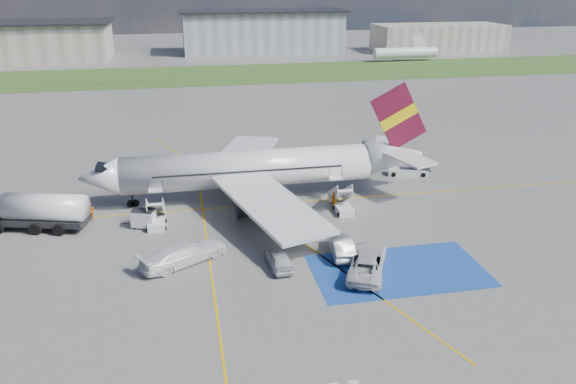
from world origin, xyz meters
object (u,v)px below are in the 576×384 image
at_px(car_silver_b, 341,246).
at_px(van_white_b, 184,251).
at_px(van_white_a, 368,258).
at_px(gpu_cart, 144,220).
at_px(belt_loader, 408,172).
at_px(fuel_tanker, 33,214).
at_px(car_silver_a, 279,259).
at_px(airliner, 262,168).

bearing_deg(car_silver_b, van_white_b, 0.67).
bearing_deg(van_white_a, gpu_cart, -9.70).
bearing_deg(belt_loader, fuel_tanker, -155.14).
bearing_deg(van_white_a, fuel_tanker, -1.95).
bearing_deg(fuel_tanker, van_white_a, -10.47).
xyz_separation_m(car_silver_a, car_silver_b, (5.65, 1.10, 0.07)).
xyz_separation_m(fuel_tanker, car_silver_b, (27.00, -10.67, -0.68)).
height_order(car_silver_a, car_silver_b, car_silver_b).
bearing_deg(airliner, belt_loader, 11.98).
bearing_deg(belt_loader, van_white_a, -105.72).
relative_size(fuel_tanker, van_white_b, 1.84).
distance_m(airliner, van_white_b, 15.99).
xyz_separation_m(airliner, car_silver_b, (4.68, -14.42, -2.59)).
height_order(airliner, car_silver_b, airliner).
height_order(airliner, van_white_b, airliner).
bearing_deg(car_silver_a, van_white_b, -20.65).
xyz_separation_m(car_silver_b, van_white_b, (-13.25, 1.11, 0.34)).
bearing_deg(van_white_a, car_silver_b, -43.02).
bearing_deg(fuel_tanker, van_white_b, -19.41).
distance_m(belt_loader, van_white_b, 31.89).
height_order(gpu_cart, car_silver_b, gpu_cart).
relative_size(car_silver_a, car_silver_b, 0.88).
height_order(fuel_tanker, belt_loader, fuel_tanker).
height_order(airliner, car_silver_a, airliner).
height_order(car_silver_a, van_white_b, van_white_b).
bearing_deg(fuel_tanker, airliner, 24.94).
xyz_separation_m(airliner, car_silver_a, (-0.97, -15.51, -2.66)).
height_order(belt_loader, van_white_b, van_white_b).
height_order(fuel_tanker, van_white_a, fuel_tanker).
relative_size(airliner, fuel_tanker, 3.44).
bearing_deg(airliner, van_white_a, -71.09).
height_order(gpu_cart, belt_loader, gpu_cart).
bearing_deg(van_white_b, fuel_tanker, 25.27).
distance_m(airliner, van_white_a, 18.61).
bearing_deg(gpu_cart, car_silver_a, -23.07).
bearing_deg(gpu_cart, fuel_tanker, -170.27).
relative_size(fuel_tanker, gpu_cart, 4.34).
bearing_deg(belt_loader, car_silver_a, -120.57).
xyz_separation_m(fuel_tanker, van_white_b, (13.75, -9.57, -0.35)).
xyz_separation_m(fuel_tanker, car_silver_a, (21.34, -11.77, -0.76)).
bearing_deg(car_silver_b, belt_loader, -121.18).
bearing_deg(airliner, van_white_b, -122.76).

